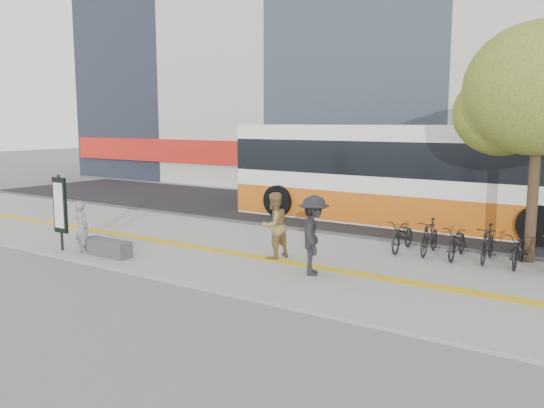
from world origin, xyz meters
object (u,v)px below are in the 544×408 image
Objects in this scene: street_tree at (540,92)px; pedestrian_dark at (314,235)px; signboard at (60,206)px; seated_woman at (82,227)px; bus at (407,177)px; bench at (107,248)px; pedestrian_tan at (274,225)px.

street_tree is 6.96m from pedestrian_dark.
seated_woman is at bearing 7.83° from signboard.
street_tree is 6.70m from bus.
bus is 9.08× the size of seated_woman.
bench is 0.12× the size of bus.
signboard is 13.40m from street_tree.
bus is at bearing -112.92° from seated_woman.
bench is 4.70m from pedestrian_tan.
signboard is 1.48× the size of seated_woman.
street_tree is at bearing 31.62° from bench.
pedestrian_dark is at bearing -157.87° from seated_woman.
street_tree is 0.47× the size of bus.
pedestrian_dark reaches higher than pedestrian_tan.
signboard reaches higher than bench.
pedestrian_dark is (6.51, 1.75, 0.23)m from seated_woman.
pedestrian_dark is at bearing -84.36° from bus.
bench is 0.73× the size of signboard.
seated_woman is at bearing -48.49° from pedestrian_tan.
bus is 6.94× the size of pedestrian_dark.
seated_woman is at bearing -119.97° from bus.
pedestrian_tan is (5.59, 2.69, -0.38)m from signboard.
pedestrian_tan is at bearing 35.95° from pedestrian_dark.
seated_woman is 0.76× the size of pedestrian_dark.
pedestrian_tan is at bearing -147.87° from street_tree.
pedestrian_tan is at bearing 30.87° from bench.
seated_woman is (-5.71, -9.90, -0.93)m from bus.
seated_woman is 6.75m from pedestrian_dark.
street_tree is 12.81m from seated_woman.
signboard is 7.55m from pedestrian_dark.
bus reaches higher than seated_woman.
bus is 11.46m from seated_woman.
street_tree is at bearing -37.05° from bus.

